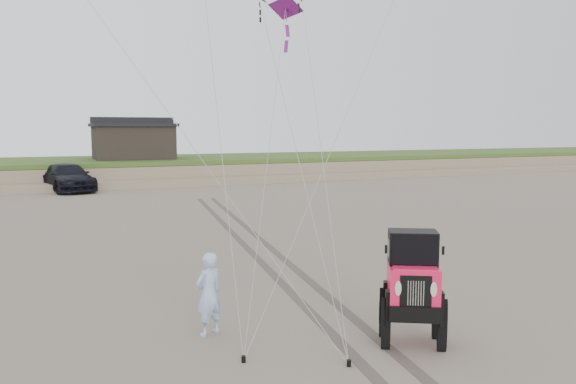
# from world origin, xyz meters

# --- Properties ---
(ground) EXTENTS (160.00, 160.00, 0.00)m
(ground) POSITION_xyz_m (0.00, 0.00, 0.00)
(ground) COLOR #6B6054
(ground) RESTS_ON ground
(dune_ridge) EXTENTS (160.00, 14.25, 1.73)m
(dune_ridge) POSITION_xyz_m (0.00, 37.50, 0.82)
(dune_ridge) COLOR #7A6B54
(dune_ridge) RESTS_ON ground
(cabin) EXTENTS (6.40, 5.40, 3.35)m
(cabin) POSITION_xyz_m (2.00, 37.00, 3.24)
(cabin) COLOR black
(cabin) RESTS_ON dune_ridge
(truck_c) EXTENTS (3.77, 6.61, 1.80)m
(truck_c) POSITION_xyz_m (-3.26, 30.67, 0.90)
(truck_c) COLOR black
(truck_c) RESTS_ON ground
(jeep) EXTENTS (4.12, 5.13, 1.77)m
(jeep) POSITION_xyz_m (1.65, -1.01, 0.88)
(jeep) COLOR #F61A4C
(jeep) RESTS_ON ground
(man) EXTENTS (0.73, 0.62, 1.70)m
(man) POSITION_xyz_m (-1.80, 1.07, 0.85)
(man) COLOR #81ABC8
(man) RESTS_ON ground
(stake_main) EXTENTS (0.08, 0.08, 0.12)m
(stake_main) POSITION_xyz_m (-1.61, -0.51, 0.06)
(stake_main) COLOR black
(stake_main) RESTS_ON ground
(stake_aux) EXTENTS (0.08, 0.08, 0.12)m
(stake_aux) POSITION_xyz_m (0.03, -1.42, 0.06)
(stake_aux) COLOR black
(stake_aux) RESTS_ON ground
(tire_tracks) EXTENTS (5.22, 29.74, 0.01)m
(tire_tracks) POSITION_xyz_m (2.00, 8.00, 0.00)
(tire_tracks) COLOR #4C443D
(tire_tracks) RESTS_ON ground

